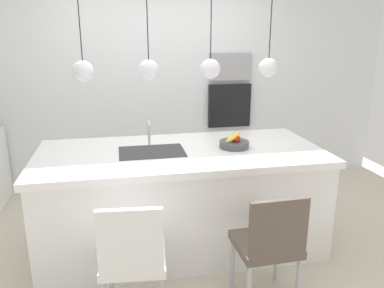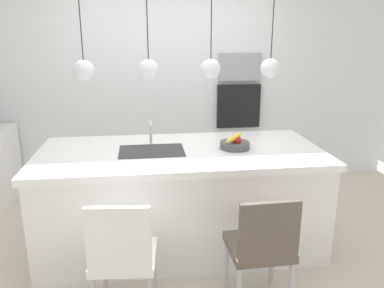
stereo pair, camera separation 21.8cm
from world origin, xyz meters
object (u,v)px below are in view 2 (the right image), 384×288
fruit_bowl (235,144)px  chair_near (123,254)px  oven (238,106)px  chair_middle (262,245)px  microwave (240,67)px

fruit_bowl → chair_near: fruit_bowl is taller
oven → chair_near: 2.92m
fruit_bowl → chair_middle: 1.03m
fruit_bowl → chair_near: bearing=-136.1°
microwave → oven: microwave is taller
microwave → chair_near: bearing=-118.8°
fruit_bowl → microwave: bearing=75.0°
microwave → chair_middle: bearing=-100.1°
chair_middle → microwave: bearing=79.9°
chair_near → chair_middle: bearing=0.1°
oven → chair_near: size_ratio=0.62×
fruit_bowl → chair_middle: (-0.02, -0.92, -0.46)m
oven → chair_near: (-1.39, -2.52, -0.49)m
fruit_bowl → oven: size_ratio=0.47×
oven → chair_near: bearing=-118.8°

